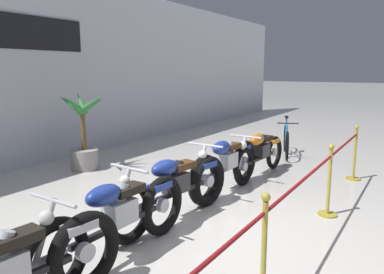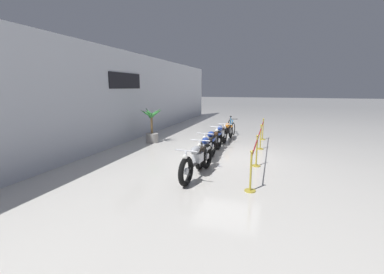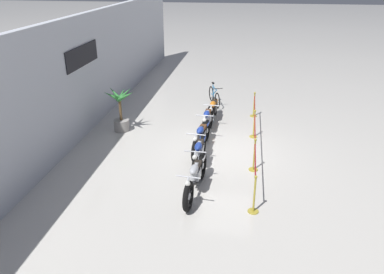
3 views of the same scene
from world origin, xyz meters
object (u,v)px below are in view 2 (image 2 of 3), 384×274
at_px(bicycle, 231,127).
at_px(stanchion_far_left, 257,146).
at_px(motorcycle_blue_3, 221,135).
at_px(motorcycle_silver_0, 197,160).
at_px(potted_palm_left_of_row, 152,127).
at_px(stanchion_mid_right, 260,141).
at_px(motorcycle_blue_1, 207,149).
at_px(motorcycle_blue_2, 212,142).
at_px(motorcycle_orange_4, 228,131).
at_px(stanchion_mid_left, 256,156).
at_px(stanchion_far_right, 263,132).

distance_m(bicycle, stanchion_far_left, 6.19).
bearing_deg(bicycle, motorcycle_blue_3, -179.21).
distance_m(motorcycle_silver_0, motorcycle_blue_3, 4.13).
relative_size(motorcycle_silver_0, bicycle, 1.51).
relative_size(potted_palm_left_of_row, stanchion_mid_right, 1.59).
xyz_separation_m(motorcycle_blue_1, motorcycle_blue_2, (1.20, 0.09, 0.00)).
bearing_deg(bicycle, motorcycle_blue_1, -178.99).
relative_size(motorcycle_orange_4, bicycle, 1.32).
bearing_deg(motorcycle_blue_2, stanchion_far_left, -122.63).
relative_size(potted_palm_left_of_row, stanchion_mid_left, 1.59).
distance_m(bicycle, potted_palm_left_of_row, 4.75).
xyz_separation_m(motorcycle_orange_4, stanchion_mid_left, (-3.86, -1.61, -0.11)).
relative_size(stanchion_mid_right, stanchion_far_right, 1.00).
xyz_separation_m(motorcycle_blue_3, bicycle, (3.29, 0.05, -0.11)).
relative_size(bicycle, stanchion_far_right, 1.53).
distance_m(motorcycle_silver_0, motorcycle_orange_4, 5.38).
distance_m(motorcycle_blue_3, stanchion_far_left, 3.15).
distance_m(motorcycle_blue_1, motorcycle_blue_3, 2.71).
bearing_deg(stanchion_far_right, stanchion_mid_right, 180.00).
height_order(motorcycle_silver_0, motorcycle_blue_2, motorcycle_silver_0).
bearing_deg(motorcycle_silver_0, motorcycle_blue_3, 2.06).
height_order(stanchion_far_left, stanchion_mid_left, same).
bearing_deg(motorcycle_blue_1, stanchion_mid_left, -86.43).
bearing_deg(stanchion_mid_left, stanchion_far_right, 0.00).
xyz_separation_m(motorcycle_silver_0, motorcycle_blue_2, (2.61, 0.18, 0.00)).
relative_size(motorcycle_blue_2, stanchion_mid_left, 2.30).
xyz_separation_m(motorcycle_silver_0, stanchion_mid_left, (1.52, -1.57, -0.12)).
bearing_deg(motorcycle_silver_0, stanchion_far_right, -14.37).
height_order(motorcycle_orange_4, potted_palm_left_of_row, potted_palm_left_of_row).
height_order(motorcycle_blue_2, potted_palm_left_of_row, potted_palm_left_of_row).
xyz_separation_m(motorcycle_blue_1, motorcycle_blue_3, (2.71, 0.06, 0.00)).
relative_size(motorcycle_silver_0, motorcycle_orange_4, 1.15).
bearing_deg(stanchion_far_left, motorcycle_silver_0, 133.59).
distance_m(bicycle, stanchion_mid_right, 3.84).
height_order(motorcycle_blue_1, potted_palm_left_of_row, potted_palm_left_of_row).
distance_m(motorcycle_blue_1, bicycle, 6.00).
height_order(potted_palm_left_of_row, stanchion_mid_right, potted_palm_left_of_row).
bearing_deg(motorcycle_orange_4, motorcycle_blue_1, 179.34).
relative_size(motorcycle_blue_1, motorcycle_blue_2, 0.98).
height_order(motorcycle_orange_4, stanchion_far_left, stanchion_far_left).
bearing_deg(motorcycle_silver_0, stanchion_mid_left, -46.01).
xyz_separation_m(motorcycle_blue_1, potted_palm_left_of_row, (2.48, 3.28, 0.26)).
xyz_separation_m(stanchion_far_left, stanchion_far_right, (4.64, -0.00, -0.33)).
bearing_deg(motorcycle_silver_0, motorcycle_blue_2, 3.85).
height_order(motorcycle_blue_3, stanchion_mid_right, stanchion_mid_right).
distance_m(stanchion_mid_left, stanchion_far_right, 4.62).
bearing_deg(stanchion_mid_left, motorcycle_blue_3, 33.40).
relative_size(motorcycle_silver_0, stanchion_far_left, 0.35).
xyz_separation_m(motorcycle_silver_0, potted_palm_left_of_row, (3.90, 3.37, 0.25)).
bearing_deg(stanchion_far_left, motorcycle_blue_2, 57.37).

